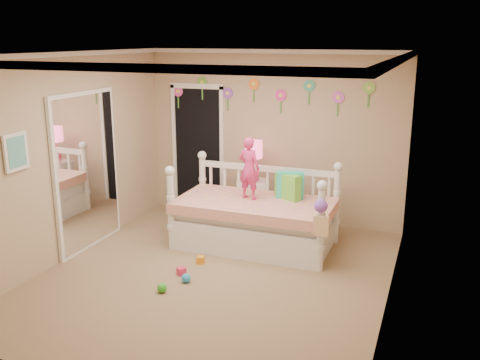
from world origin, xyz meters
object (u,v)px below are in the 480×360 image
at_px(child, 249,168).
at_px(table_lamp, 253,154).
at_px(nightstand, 253,203).
at_px(daybed, 255,205).

bearing_deg(child, table_lamp, -64.54).
bearing_deg(child, nightstand, -64.54).
height_order(child, nightstand, child).
distance_m(child, nightstand, 0.99).
distance_m(nightstand, table_lamp, 0.75).
xyz_separation_m(daybed, child, (-0.11, 0.05, 0.49)).
relative_size(child, table_lamp, 1.45).
relative_size(daybed, child, 2.52).
distance_m(daybed, nightstand, 0.80).
height_order(daybed, child, child).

